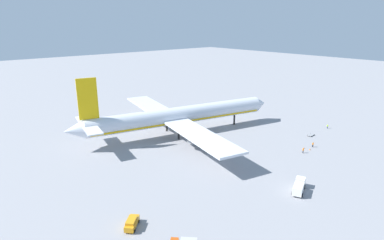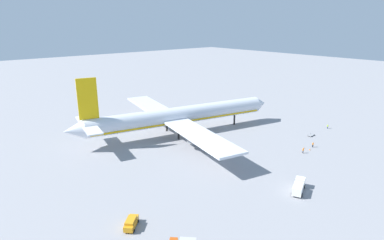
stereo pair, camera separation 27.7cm
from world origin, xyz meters
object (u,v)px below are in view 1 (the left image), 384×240
Objects in this scene: airliner at (177,116)px; traffic_cone_0 at (304,148)px; ground_worker_1 at (303,150)px; service_van at (132,223)px; traffic_cone_1 at (310,149)px; service_truck_2 at (299,186)px; baggage_cart_0 at (311,135)px; ground_worker_3 at (327,126)px; ground_worker_0 at (313,145)px.

airliner reaches higher than traffic_cone_0.
traffic_cone_0 is (3.61, 1.80, -0.60)m from ground_worker_1.
service_van is 8.55× the size of traffic_cone_1.
service_van is at bearing 178.95° from traffic_cone_1.
ground_worker_1 is 3.98m from traffic_cone_1.
traffic_cone_1 is at bearing -1.05° from service_van.
service_van is (-37.50, 13.44, -0.34)m from service_truck_2.
service_truck_2 is 28.79m from traffic_cone_1.
ground_worker_1 is at bearing 179.05° from traffic_cone_1.
service_truck_2 reaches higher than traffic_cone_0.
baggage_cart_0 is 6.34× the size of traffic_cone_0.
ground_worker_1 is (59.59, -1.09, -0.16)m from service_van.
service_van is 8.55× the size of traffic_cone_0.
traffic_cone_1 is at bearing -151.08° from baggage_cart_0.
ground_worker_1 is (-16.45, -6.85, 0.61)m from baggage_cart_0.
ground_worker_1 reaches higher than baggage_cart_0.
traffic_cone_1 is (-12.52, -6.92, 0.01)m from baggage_cart_0.
airliner is 57.38m from ground_worker_3.
ground_worker_0 is at bearing 5.69° from ground_worker_1.
service_van is 1.35× the size of baggage_cart_0.
traffic_cone_1 is at bearing -80.33° from traffic_cone_0.
service_truck_2 is 43.07m from baggage_cart_0.
ground_worker_0 is 3.09m from traffic_cone_1.
baggage_cart_0 is 2.02× the size of ground_worker_0.
service_truck_2 is 4.19× the size of ground_worker_1.
traffic_cone_0 is (63.20, 0.71, -0.76)m from service_van.
ground_worker_0 is (66.46, -0.41, -0.16)m from service_van.
ground_worker_1 is at bearing -157.39° from baggage_cart_0.
service_van reaches higher than traffic_cone_1.
airliner reaches higher than traffic_cone_1.
service_truck_2 is at bearing -151.17° from traffic_cone_0.
service_truck_2 is at bearing -158.93° from ground_worker_3.
ground_worker_1 is at bearing -165.85° from ground_worker_3.
service_van reaches higher than baggage_cart_0.
airliner is 44.86× the size of ground_worker_0.
baggage_cart_0 is 14.30m from traffic_cone_1.
service_truck_2 is 54.52m from ground_worker_3.
baggage_cart_0 is at bearing 32.77° from ground_worker_0.
traffic_cone_1 is (0.32, -1.87, 0.00)m from traffic_cone_0.
ground_worker_0 reaches higher than ground_worker_3.
baggage_cart_0 is at bearing -178.11° from ground_worker_3.
airliner is at bearing 86.21° from service_truck_2.
airliner reaches higher than service_van.
ground_worker_1 is at bearing -1.05° from service_van.
airliner is 45.56m from traffic_cone_1.
traffic_cone_0 is at bearing 26.52° from ground_worker_1.
ground_worker_3 is at bearing 1.89° from baggage_cart_0.
service_van reaches higher than ground_worker_0.
ground_worker_1 reaches higher than traffic_cone_1.
traffic_cone_0 is at bearing -59.02° from airliner.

